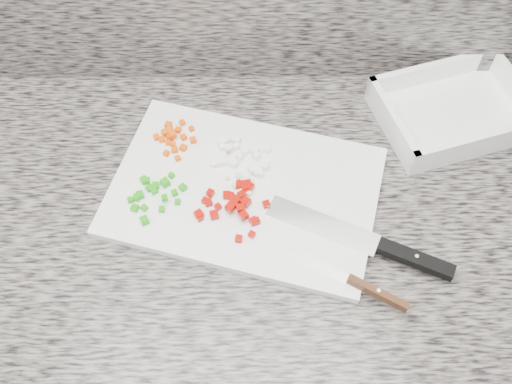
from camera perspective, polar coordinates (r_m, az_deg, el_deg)
cabinet at (r=1.40m, az=-3.74°, el=-11.08°), size 3.92×0.62×0.86m
countertop at (r=1.00m, az=-5.16°, el=-1.39°), size 3.96×0.64×0.04m
cutting_board at (r=0.98m, az=-1.18°, el=0.10°), size 0.51×0.41×0.01m
carrot_pile at (r=1.04m, az=-8.18°, el=5.40°), size 0.08×0.09×0.02m
onion_pile at (r=1.00m, az=-1.43°, el=3.51°), size 0.11×0.09×0.02m
green_pepper_pile at (r=0.98m, az=-10.24°, el=-0.20°), size 0.10×0.10×0.02m
red_pepper_pile at (r=0.95m, az=-2.14°, el=-1.09°), size 0.13×0.12×0.02m
garlic_pile at (r=0.97m, az=-1.24°, el=0.83°), size 0.05×0.05×0.01m
chef_knife at (r=0.93m, az=12.53°, el=-5.39°), size 0.29×0.16×0.02m
paring_knife at (r=0.90m, az=10.59°, el=-9.21°), size 0.18×0.11×0.02m
tray at (r=1.14m, az=19.12°, el=7.63°), size 0.32×0.27×0.06m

